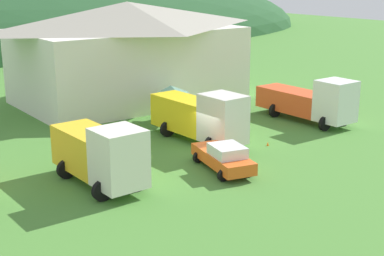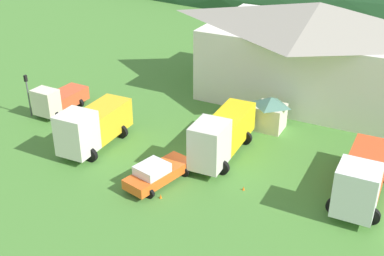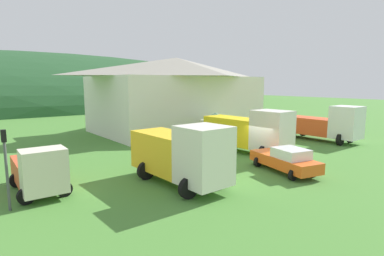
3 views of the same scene
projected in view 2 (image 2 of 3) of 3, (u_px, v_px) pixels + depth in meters
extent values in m
plane|color=#477F33|center=(195.00, 164.00, 35.75)|extent=(200.00, 200.00, 0.00)
cube|color=white|center=(313.00, 63.00, 45.42)|extent=(18.83, 11.62, 6.53)
pyramid|color=gray|center=(319.00, 15.00, 43.41)|extent=(20.34, 12.55, 2.29)
cube|color=beige|center=(270.00, 117.00, 40.35)|extent=(2.28, 2.16, 2.08)
pyramid|color=#4C7A6B|center=(271.00, 101.00, 39.71)|extent=(2.46, 2.34, 0.73)
cube|color=beige|center=(46.00, 102.00, 41.91)|extent=(2.09, 1.54, 2.20)
cube|color=black|center=(45.00, 97.00, 41.64)|extent=(1.14, 1.21, 0.70)
cube|color=#DB512D|center=(67.00, 97.00, 44.12)|extent=(2.16, 3.66, 1.19)
cylinder|color=black|center=(55.00, 116.00, 42.04)|extent=(0.80, 0.30, 0.80)
cylinder|color=black|center=(40.00, 112.00, 42.80)|extent=(0.80, 0.30, 0.80)
cylinder|color=black|center=(79.00, 103.00, 44.43)|extent=(0.80, 0.30, 0.80)
cylinder|color=black|center=(65.00, 99.00, 45.19)|extent=(0.80, 0.30, 0.80)
cube|color=silver|center=(77.00, 133.00, 35.59)|extent=(2.42, 2.47, 3.06)
cube|color=black|center=(75.00, 126.00, 35.19)|extent=(1.32, 1.96, 0.98)
cube|color=gold|center=(105.00, 119.00, 38.50)|extent=(2.47, 4.47, 2.29)
cylinder|color=black|center=(91.00, 155.00, 35.89)|extent=(1.10, 0.30, 1.10)
cylinder|color=black|center=(68.00, 149.00, 36.68)|extent=(1.10, 0.30, 1.10)
cylinder|color=black|center=(121.00, 132.00, 39.15)|extent=(1.10, 0.30, 1.10)
cylinder|color=black|center=(100.00, 126.00, 39.95)|extent=(1.10, 0.30, 1.10)
cube|color=silver|center=(209.00, 145.00, 34.00)|extent=(2.31, 2.84, 3.15)
cube|color=black|center=(209.00, 137.00, 33.57)|extent=(1.27, 2.25, 1.01)
cube|color=yellow|center=(230.00, 127.00, 37.42)|extent=(2.40, 5.33, 2.27)
cylinder|color=black|center=(222.00, 167.00, 34.35)|extent=(1.10, 0.30, 1.10)
cylinder|color=black|center=(197.00, 161.00, 35.07)|extent=(1.10, 0.30, 1.10)
cylinder|color=black|center=(245.00, 138.00, 38.22)|extent=(1.10, 0.30, 1.10)
cylinder|color=black|center=(222.00, 133.00, 38.93)|extent=(1.10, 0.30, 1.10)
cube|color=white|center=(356.00, 190.00, 29.18)|extent=(2.46, 2.43, 3.07)
cube|color=black|center=(358.00, 181.00, 28.78)|extent=(1.33, 1.94, 0.98)
cube|color=#E04C23|center=(366.00, 167.00, 32.84)|extent=(2.50, 6.02, 1.67)
cylinder|color=black|center=(371.00, 216.00, 29.45)|extent=(1.10, 0.30, 1.10)
cylinder|color=black|center=(335.00, 206.00, 30.31)|extent=(1.10, 0.30, 1.10)
cylinder|color=black|center=(383.00, 175.00, 33.51)|extent=(1.10, 0.30, 1.10)
cylinder|color=black|center=(351.00, 167.00, 34.36)|extent=(1.10, 0.30, 1.10)
cube|color=orange|center=(159.00, 174.00, 33.36)|extent=(2.97, 5.33, 0.70)
cube|color=silver|center=(152.00, 169.00, 32.65)|extent=(2.13, 2.36, 0.62)
cylinder|color=black|center=(149.00, 194.00, 31.89)|extent=(0.68, 0.24, 0.68)
cylinder|color=black|center=(132.00, 184.00, 32.83)|extent=(0.68, 0.24, 0.68)
cylinder|color=black|center=(185.00, 172.00, 34.20)|extent=(0.68, 0.24, 0.68)
cylinder|color=black|center=(168.00, 164.00, 35.14)|extent=(0.68, 0.24, 0.68)
cylinder|color=#4C4C51|center=(29.00, 99.00, 42.27)|extent=(0.12, 0.12, 3.20)
cube|color=black|center=(26.00, 78.00, 41.42)|extent=(0.20, 0.24, 0.55)
sphere|color=red|center=(27.00, 78.00, 41.52)|extent=(0.14, 0.14, 0.14)
cone|color=orange|center=(243.00, 190.00, 32.86)|extent=(0.36, 0.36, 0.53)
cone|color=orange|center=(161.00, 198.00, 32.02)|extent=(0.36, 0.36, 0.58)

